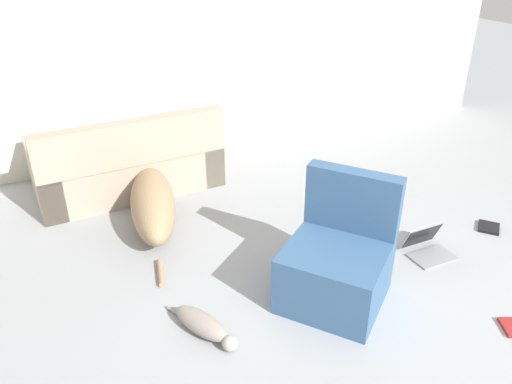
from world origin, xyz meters
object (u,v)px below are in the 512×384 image
(cat, at_px, (204,325))
(book_black, at_px, (489,227))
(side_chair, at_px, (338,262))
(laptop_open, at_px, (426,244))
(couch, at_px, (128,164))
(dog, at_px, (152,200))

(cat, xyz_separation_m, book_black, (2.59, 0.18, -0.05))
(side_chair, bearing_deg, laptop_open, 60.52)
(couch, bearing_deg, book_black, 138.48)
(couch, height_order, dog, couch)
(laptop_open, height_order, book_black, laptop_open)
(side_chair, bearing_deg, couch, 164.42)
(couch, xyz_separation_m, side_chair, (0.95, -2.20, 0.02))
(dog, relative_size, laptop_open, 4.95)
(couch, xyz_separation_m, laptop_open, (1.87, -2.05, -0.19))
(couch, distance_m, book_black, 3.29)
(side_chair, bearing_deg, cat, -130.43)
(laptop_open, height_order, side_chair, side_chair)
(couch, height_order, cat, couch)
(laptop_open, xyz_separation_m, book_black, (0.73, 0.05, -0.06))
(dog, distance_m, side_chair, 1.75)
(couch, height_order, side_chair, side_chair)
(dog, relative_size, side_chair, 1.86)
(cat, xyz_separation_m, laptop_open, (1.86, 0.13, 0.01))
(couch, distance_m, side_chair, 2.40)
(couch, relative_size, dog, 1.03)
(couch, relative_size, side_chair, 1.91)
(dog, relative_size, book_black, 6.82)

